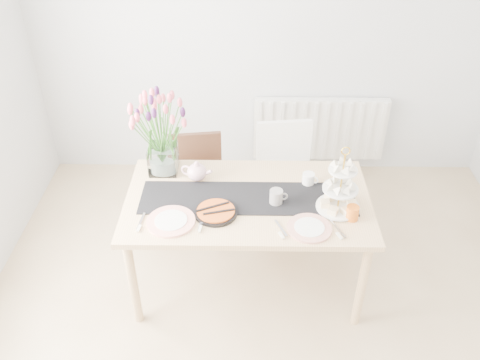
{
  "coord_description": "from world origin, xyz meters",
  "views": [
    {
      "loc": [
        -0.17,
        -1.86,
        2.78
      ],
      "look_at": [
        -0.21,
        0.71,
        0.93
      ],
      "focal_mm": 38.0,
      "sensor_mm": 36.0,
      "label": 1
    }
  ],
  "objects_px": {
    "cream_jug": "(308,179)",
    "plate_left": "(171,221)",
    "tulip_vase": "(159,122)",
    "cake_stand": "(340,194)",
    "teapot": "(197,172)",
    "plate_right": "(309,228)",
    "mug_orange": "(352,213)",
    "radiator": "(319,129)",
    "chair_white": "(285,169)",
    "dining_table": "(248,208)",
    "mug_grey": "(276,197)",
    "tart_tin": "(216,212)",
    "chair_brown": "(197,179)"
  },
  "relations": [
    {
      "from": "cake_stand",
      "to": "mug_orange",
      "type": "height_order",
      "value": "cake_stand"
    },
    {
      "from": "dining_table",
      "to": "tulip_vase",
      "type": "relative_size",
      "value": 2.28
    },
    {
      "from": "tart_tin",
      "to": "tulip_vase",
      "type": "bearing_deg",
      "value": 129.11
    },
    {
      "from": "chair_white",
      "to": "plate_left",
      "type": "height_order",
      "value": "chair_white"
    },
    {
      "from": "dining_table",
      "to": "cake_stand",
      "type": "height_order",
      "value": "cake_stand"
    },
    {
      "from": "dining_table",
      "to": "plate_left",
      "type": "bearing_deg",
      "value": -152.66
    },
    {
      "from": "chair_brown",
      "to": "plate_right",
      "type": "height_order",
      "value": "chair_brown"
    },
    {
      "from": "radiator",
      "to": "mug_grey",
      "type": "xyz_separation_m",
      "value": [
        -0.48,
        -1.48,
        0.35
      ]
    },
    {
      "from": "chair_brown",
      "to": "plate_left",
      "type": "bearing_deg",
      "value": -103.34
    },
    {
      "from": "chair_brown",
      "to": "teapot",
      "type": "bearing_deg",
      "value": -91.26
    },
    {
      "from": "dining_table",
      "to": "tart_tin",
      "type": "relative_size",
      "value": 5.98
    },
    {
      "from": "chair_white",
      "to": "tulip_vase",
      "type": "xyz_separation_m",
      "value": [
        -0.88,
        -0.38,
        0.63
      ]
    },
    {
      "from": "tulip_vase",
      "to": "teapot",
      "type": "bearing_deg",
      "value": -25.41
    },
    {
      "from": "tulip_vase",
      "to": "dining_table",
      "type": "bearing_deg",
      "value": -28.23
    },
    {
      "from": "cream_jug",
      "to": "tart_tin",
      "type": "height_order",
      "value": "cream_jug"
    },
    {
      "from": "dining_table",
      "to": "teapot",
      "type": "height_order",
      "value": "teapot"
    },
    {
      "from": "cake_stand",
      "to": "teapot",
      "type": "height_order",
      "value": "cake_stand"
    },
    {
      "from": "tulip_vase",
      "to": "cake_stand",
      "type": "xyz_separation_m",
      "value": [
        1.16,
        -0.41,
        -0.27
      ]
    },
    {
      "from": "tulip_vase",
      "to": "plate_right",
      "type": "height_order",
      "value": "tulip_vase"
    },
    {
      "from": "cream_jug",
      "to": "chair_white",
      "type": "bearing_deg",
      "value": 125.05
    },
    {
      "from": "cream_jug",
      "to": "plate_right",
      "type": "height_order",
      "value": "cream_jug"
    },
    {
      "from": "cake_stand",
      "to": "mug_orange",
      "type": "distance_m",
      "value": 0.14
    },
    {
      "from": "tulip_vase",
      "to": "plate_left",
      "type": "distance_m",
      "value": 0.69
    },
    {
      "from": "plate_right",
      "to": "mug_orange",
      "type": "bearing_deg",
      "value": 20.11
    },
    {
      "from": "mug_orange",
      "to": "plate_left",
      "type": "xyz_separation_m",
      "value": [
        -1.12,
        -0.05,
        -0.04
      ]
    },
    {
      "from": "teapot",
      "to": "mug_orange",
      "type": "height_order",
      "value": "teapot"
    },
    {
      "from": "teapot",
      "to": "plate_right",
      "type": "relative_size",
      "value": 0.79
    },
    {
      "from": "radiator",
      "to": "chair_white",
      "type": "distance_m",
      "value": 0.82
    },
    {
      "from": "tulip_vase",
      "to": "tart_tin",
      "type": "distance_m",
      "value": 0.72
    },
    {
      "from": "dining_table",
      "to": "cream_jug",
      "type": "xyz_separation_m",
      "value": [
        0.41,
        0.17,
        0.12
      ]
    },
    {
      "from": "chair_brown",
      "to": "radiator",
      "type": "bearing_deg",
      "value": 30.33
    },
    {
      "from": "mug_grey",
      "to": "dining_table",
      "type": "bearing_deg",
      "value": 158.38
    },
    {
      "from": "dining_table",
      "to": "mug_orange",
      "type": "distance_m",
      "value": 0.68
    },
    {
      "from": "radiator",
      "to": "tulip_vase",
      "type": "distance_m",
      "value": 1.81
    },
    {
      "from": "chair_brown",
      "to": "cream_jug",
      "type": "relative_size",
      "value": 9.96
    },
    {
      "from": "teapot",
      "to": "mug_grey",
      "type": "bearing_deg",
      "value": -9.35
    },
    {
      "from": "chair_white",
      "to": "cake_stand",
      "type": "bearing_deg",
      "value": -77.41
    },
    {
      "from": "plate_left",
      "to": "chair_white",
      "type": "bearing_deg",
      "value": 50.66
    },
    {
      "from": "tulip_vase",
      "to": "plate_left",
      "type": "xyz_separation_m",
      "value": [
        0.12,
        -0.56,
        -0.38
      ]
    },
    {
      "from": "cake_stand",
      "to": "teapot",
      "type": "bearing_deg",
      "value": 162.12
    },
    {
      "from": "teapot",
      "to": "plate_right",
      "type": "bearing_deg",
      "value": -18.79
    },
    {
      "from": "radiator",
      "to": "cake_stand",
      "type": "height_order",
      "value": "cake_stand"
    },
    {
      "from": "radiator",
      "to": "dining_table",
      "type": "distance_m",
      "value": 1.59
    },
    {
      "from": "cream_jug",
      "to": "plate_left",
      "type": "xyz_separation_m",
      "value": [
        -0.88,
        -0.41,
        -0.03
      ]
    },
    {
      "from": "radiator",
      "to": "mug_orange",
      "type": "bearing_deg",
      "value": -90.46
    },
    {
      "from": "tart_tin",
      "to": "mug_orange",
      "type": "relative_size",
      "value": 2.85
    },
    {
      "from": "cake_stand",
      "to": "teapot",
      "type": "xyz_separation_m",
      "value": [
        -0.92,
        0.3,
        -0.05
      ]
    },
    {
      "from": "mug_grey",
      "to": "plate_right",
      "type": "xyz_separation_m",
      "value": [
        0.19,
        -0.25,
        -0.04
      ]
    },
    {
      "from": "radiator",
      "to": "mug_grey",
      "type": "height_order",
      "value": "mug_grey"
    },
    {
      "from": "tulip_vase",
      "to": "mug_orange",
      "type": "relative_size",
      "value": 7.49
    }
  ]
}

